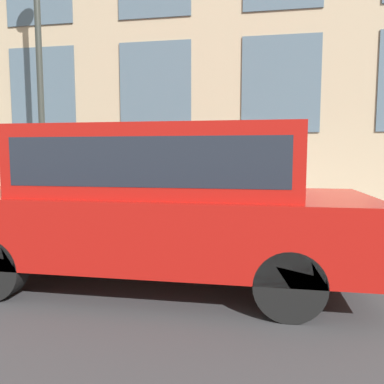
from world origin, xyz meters
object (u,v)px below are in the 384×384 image
parked_truck_red_near (158,196)px  street_lamp (38,39)px  fire_hydrant (175,214)px  person (209,197)px

parked_truck_red_near → street_lamp: (2.45, 3.04, 2.78)m
street_lamp → fire_hydrant: bearing=-98.9°
parked_truck_red_near → fire_hydrant: bearing=6.2°
fire_hydrant → parked_truck_red_near: size_ratio=0.16×
person → fire_hydrant: bearing=111.8°
street_lamp → parked_truck_red_near: bearing=-128.8°
fire_hydrant → person: bearing=-75.8°
person → street_lamp: (0.29, 3.43, 3.03)m
fire_hydrant → person: (0.15, -0.61, 0.31)m
person → street_lamp: bearing=92.7°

